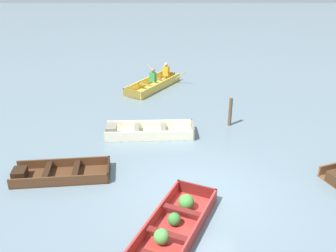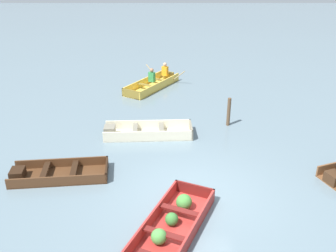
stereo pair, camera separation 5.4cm
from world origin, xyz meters
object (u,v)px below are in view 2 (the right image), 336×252
(dinghy_red_foreground, at_px, (172,226))
(skiff_dark_varnish_mid_moored, at_px, (56,174))
(mooring_post, at_px, (229,112))
(skiff_cream_far_moored, at_px, (145,132))
(rowboat_yellow_with_crew, at_px, (155,82))

(dinghy_red_foreground, distance_m, skiff_dark_varnish_mid_moored, 3.88)
(skiff_dark_varnish_mid_moored, bearing_deg, dinghy_red_foreground, -35.16)
(dinghy_red_foreground, xyz_separation_m, mooring_post, (2.08, 5.65, 0.37))
(dinghy_red_foreground, height_order, skiff_cream_far_moored, dinghy_red_foreground)
(mooring_post, bearing_deg, rowboat_yellow_with_crew, 123.11)
(skiff_dark_varnish_mid_moored, distance_m, rowboat_yellow_with_crew, 8.07)
(dinghy_red_foreground, xyz_separation_m, skiff_dark_varnish_mid_moored, (-3.17, 2.23, -0.05))
(dinghy_red_foreground, relative_size, rowboat_yellow_with_crew, 0.95)
(skiff_dark_varnish_mid_moored, bearing_deg, mooring_post, 33.09)
(dinghy_red_foreground, bearing_deg, skiff_cream_far_moored, 100.25)
(rowboat_yellow_with_crew, xyz_separation_m, mooring_post, (2.77, -4.25, 0.32))
(skiff_dark_varnish_mid_moored, xyz_separation_m, rowboat_yellow_with_crew, (2.48, 7.68, 0.09))
(rowboat_yellow_with_crew, distance_m, mooring_post, 5.09)
(rowboat_yellow_with_crew, bearing_deg, dinghy_red_foreground, -86.01)
(skiff_dark_varnish_mid_moored, height_order, skiff_cream_far_moored, skiff_cream_far_moored)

